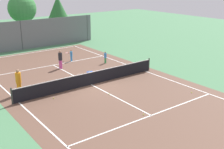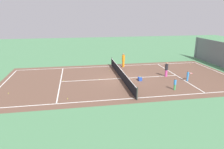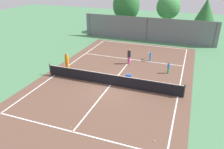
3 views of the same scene
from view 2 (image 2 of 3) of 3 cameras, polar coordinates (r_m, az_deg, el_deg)
ground_plane at (r=22.44m, az=2.53°, el=-1.10°), size 80.00×80.00×0.00m
court_surface at (r=22.44m, az=2.53°, el=-1.09°), size 13.00×25.00×0.01m
tennis_net at (r=22.29m, az=2.54°, el=0.15°), size 11.90×0.10×1.10m
player_0 at (r=27.14m, az=3.15°, el=4.00°), size 0.38×0.38×1.77m
player_1 at (r=19.83m, az=16.92°, el=-2.53°), size 0.23×0.23×1.09m
player_2 at (r=22.87m, az=20.17°, el=-0.29°), size 0.54×0.80×1.08m
player_3 at (r=23.71m, az=14.74°, el=1.41°), size 0.34×0.34×1.61m
ball_crate at (r=21.87m, az=7.70°, el=-1.21°), size 0.47×0.35×0.43m
tennis_ball_0 at (r=30.29m, az=20.83°, el=2.55°), size 0.07×0.07×0.07m
tennis_ball_1 at (r=17.53m, az=-12.10°, el=-6.53°), size 0.07×0.07×0.07m
tennis_ball_2 at (r=25.52m, az=-0.77°, el=1.18°), size 0.07×0.07×0.07m
tennis_ball_3 at (r=26.45m, az=0.76°, el=1.74°), size 0.07×0.07×0.07m
tennis_ball_4 at (r=20.39m, az=-26.58°, el=-4.65°), size 0.07×0.07×0.07m
tennis_ball_5 at (r=22.26m, az=-13.15°, el=-1.58°), size 0.07×0.07×0.07m
tennis_ball_6 at (r=22.10m, az=-3.40°, el=-1.30°), size 0.07×0.07×0.07m
tennis_ball_7 at (r=23.16m, az=7.79°, el=-0.58°), size 0.07×0.07×0.07m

